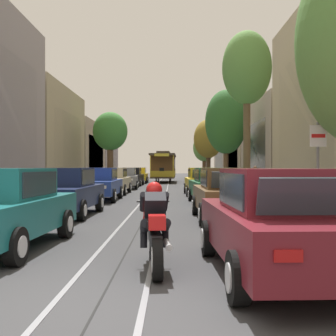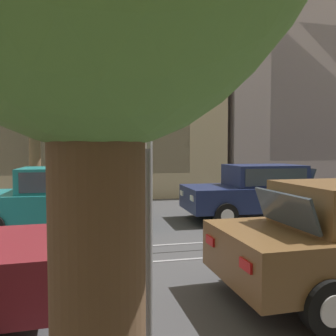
% 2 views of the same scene
% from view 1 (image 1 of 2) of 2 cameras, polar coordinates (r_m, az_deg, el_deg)
% --- Properties ---
extents(ground_plane, '(160.00, 160.00, 0.00)m').
position_cam_1_polar(ground_plane, '(28.77, -1.20, -3.10)').
color(ground_plane, '#38383A').
extents(trolley_track_rails, '(1.14, 68.28, 0.01)m').
position_cam_1_polar(trolley_track_rails, '(32.79, -0.99, -2.70)').
color(trolley_track_rails, gray).
rests_on(trolley_track_rails, ground).
extents(building_facade_left, '(5.52, 59.98, 10.04)m').
position_cam_1_polar(building_facade_left, '(33.20, -18.21, 4.04)').
color(building_facade_left, tan).
rests_on(building_facade_left, ground).
extents(building_facade_right, '(5.88, 59.98, 9.86)m').
position_cam_1_polar(building_facade_right, '(34.86, 15.68, 4.37)').
color(building_facade_right, tan).
rests_on(building_facade_right, ground).
extents(parked_car_teal_near_left, '(2.12, 4.41, 1.58)m').
position_cam_1_polar(parked_car_teal_near_left, '(8.70, -22.12, -5.19)').
color(parked_car_teal_near_left, '#196B70').
rests_on(parked_car_teal_near_left, ground).
extents(parked_car_navy_second_left, '(2.07, 4.39, 1.58)m').
position_cam_1_polar(parked_car_navy_second_left, '(14.05, -14.06, -3.18)').
color(parked_car_navy_second_left, '#19234C').
rests_on(parked_car_navy_second_left, ground).
extents(parked_car_blue_mid_left, '(2.02, 4.37, 1.58)m').
position_cam_1_polar(parked_car_blue_mid_left, '(20.12, -9.58, -2.19)').
color(parked_car_blue_mid_left, '#233D93').
rests_on(parked_car_blue_mid_left, ground).
extents(parked_car_beige_fourth_left, '(2.02, 4.37, 1.58)m').
position_cam_1_polar(parked_car_beige_fourth_left, '(24.93, -7.73, -1.75)').
color(parked_car_beige_fourth_left, '#C1B28E').
rests_on(parked_car_beige_fourth_left, ground).
extents(parked_car_grey_fifth_left, '(2.14, 4.42, 1.58)m').
position_cam_1_polar(parked_car_grey_fifth_left, '(30.91, -5.98, -1.39)').
color(parked_car_grey_fifth_left, slate).
rests_on(parked_car_grey_fifth_left, ground).
extents(parked_car_black_sixth_left, '(2.07, 4.39, 1.58)m').
position_cam_1_polar(parked_car_black_sixth_left, '(36.08, -5.09, -1.18)').
color(parked_car_black_sixth_left, black).
rests_on(parked_car_black_sixth_left, ground).
extents(parked_car_yellow_far_left, '(2.03, 4.37, 1.58)m').
position_cam_1_polar(parked_car_yellow_far_left, '(41.83, -4.17, -1.00)').
color(parked_car_yellow_far_left, gold).
rests_on(parked_car_yellow_far_left, ground).
extents(parked_car_maroon_near_right, '(2.12, 4.41, 1.58)m').
position_cam_1_polar(parked_car_maroon_near_right, '(6.34, 15.18, -7.17)').
color(parked_car_maroon_near_right, maroon).
rests_on(parked_car_maroon_near_right, ground).
extents(parked_car_brown_second_right, '(2.06, 4.39, 1.58)m').
position_cam_1_polar(parked_car_brown_second_right, '(12.64, 8.29, -3.54)').
color(parked_car_brown_second_right, brown).
rests_on(parked_car_brown_second_right, ground).
extents(parked_car_green_mid_right, '(2.14, 4.42, 1.58)m').
position_cam_1_polar(parked_car_green_mid_right, '(18.31, 6.30, -2.41)').
color(parked_car_green_mid_right, '#1E6038').
rests_on(parked_car_green_mid_right, ground).
extents(parked_car_yellow_fourth_right, '(2.05, 4.38, 1.58)m').
position_cam_1_polar(parked_car_yellow_fourth_right, '(23.79, 4.74, -1.84)').
color(parked_car_yellow_fourth_right, gold).
rests_on(parked_car_yellow_fourth_right, ground).
extents(street_tree_kerb_left_second, '(2.97, 2.61, 6.34)m').
position_cam_1_polar(street_tree_kerb_left_second, '(35.60, -8.03, 4.91)').
color(street_tree_kerb_left_second, brown).
rests_on(street_tree_kerb_left_second, ground).
extents(street_tree_kerb_right_second, '(2.35, 2.20, 8.10)m').
position_cam_1_polar(street_tree_kerb_right_second, '(20.41, 10.89, 13.20)').
color(street_tree_kerb_right_second, brown).
rests_on(street_tree_kerb_right_second, ground).
extents(street_tree_kerb_right_mid, '(3.06, 3.09, 7.31)m').
position_cam_1_polar(street_tree_kerb_right_mid, '(30.65, 8.05, 6.31)').
color(street_tree_kerb_right_mid, brown).
rests_on(street_tree_kerb_right_mid, ground).
extents(street_tree_kerb_right_fourth, '(2.87, 3.11, 6.30)m').
position_cam_1_polar(street_tree_kerb_right_fourth, '(40.35, 5.63, 4.01)').
color(street_tree_kerb_right_fourth, '#4C3826').
rests_on(street_tree_kerb_right_fourth, ground).
extents(street_tree_kerb_right_far, '(2.74, 2.57, 5.73)m').
position_cam_1_polar(street_tree_kerb_right_far, '(50.60, 5.05, 2.77)').
color(street_tree_kerb_right_far, brown).
rests_on(street_tree_kerb_right_far, ground).
extents(cable_car_trolley, '(2.77, 9.17, 3.28)m').
position_cam_1_polar(cable_car_trolley, '(44.76, -0.59, 0.17)').
color(cable_car_trolley, brown).
rests_on(cable_car_trolley, ground).
extents(motorcycle_with_rider, '(0.61, 1.99, 1.37)m').
position_cam_1_polar(motorcycle_with_rider, '(6.53, -1.86, -8.29)').
color(motorcycle_with_rider, black).
rests_on(motorcycle_with_rider, ground).
extents(pedestrian_crossing_far, '(0.55, 0.36, 1.70)m').
position_cam_1_polar(pedestrian_crossing_far, '(28.66, 12.00, -1.19)').
color(pedestrian_crossing_far, '#282D38').
rests_on(pedestrian_crossing_far, ground).
extents(street_sign_post, '(0.36, 0.07, 2.60)m').
position_cam_1_polar(street_sign_post, '(9.67, 20.11, 0.20)').
color(street_sign_post, slate).
rests_on(street_sign_post, ground).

